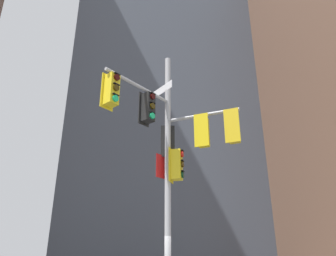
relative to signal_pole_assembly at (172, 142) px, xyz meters
The scene contains 2 objects.
building_mid_block 27.05m from the signal_pole_assembly, 85.87° to the left, with size 17.25×17.25×32.26m, color #4C5460.
signal_pole_assembly is the anchor object (origin of this frame).
Camera 1 is at (-1.29, -10.76, 1.53)m, focal length 36.40 mm.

